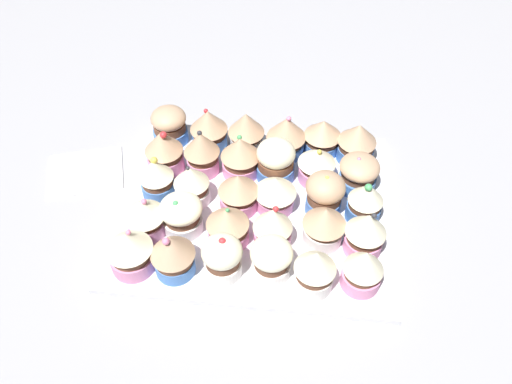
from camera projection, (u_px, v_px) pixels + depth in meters
The scene contains 33 objects.
ground_plane at pixel (256, 216), 81.43cm from camera, with size 180.00×180.00×3.00cm, color #9E9EA3.
baking_tray at pixel (256, 207), 79.87cm from camera, with size 42.11×35.66×1.20cm.
cupcake_0 at pixel (130, 251), 69.06cm from camera, with size 6.49×6.49×7.35cm.
cupcake_1 at pixel (173, 253), 68.41cm from camera, with size 6.15×6.15×7.85cm.
cupcake_2 at pixel (222, 257), 68.53cm from camera, with size 5.64×5.64×7.18cm.
cupcake_3 at pixel (271, 259), 68.44cm from camera, with size 5.82×5.82×6.59cm.
cupcake_4 at pixel (315, 269), 66.71cm from camera, with size 5.67×5.67×7.59cm.
cupcake_5 at pixel (363, 268), 67.20cm from camera, with size 5.45×5.45×7.13cm.
cupcake_6 at pixel (144, 216), 73.29cm from camera, with size 6.17×6.17×7.04cm.
cupcake_7 at pixel (182, 214), 73.99cm from camera, with size 6.31×6.31×6.45cm.
cupcake_8 at pixel (228, 225), 72.33cm from camera, with size 6.23×6.23×7.02cm.
cupcake_9 at pixel (273, 226), 71.83cm from camera, with size 5.74×5.74×7.62cm.
cupcake_10 at pixel (324, 225), 72.03cm from camera, with size 6.29×6.29×7.07cm.
cupcake_11 at pixel (366, 232), 70.86cm from camera, with size 5.84×5.84×7.87cm.
cupcake_12 at pixel (156, 177), 78.18cm from camera, with size 5.40×5.40×7.76cm.
cupcake_13 at pixel (192, 182), 77.79cm from camera, with size 5.50×5.50×7.32cm.
cupcake_14 at pixel (238, 191), 76.53cm from camera, with size 6.25×6.25×6.89cm.
cupcake_15 at pixel (276, 190), 77.09cm from camera, with size 6.48×6.48×6.24cm.
cupcake_16 at pixel (325, 194), 75.70cm from camera, with size 5.94×5.94×7.66cm.
cupcake_17 at pixel (365, 201), 75.16cm from camera, with size 5.27×5.27×7.49cm.
cupcake_18 at pixel (164, 150), 81.96cm from camera, with size 6.23×6.23×8.23cm.
cupcake_19 at pixel (202, 151), 81.39cm from camera, with size 5.82×5.82×8.39cm.
cupcake_20 at pixel (240, 156), 81.37cm from camera, with size 6.39×6.39×7.72cm.
cupcake_21 at pixel (276, 161), 80.68cm from camera, with size 6.18×6.18×7.48cm.
cupcake_22 at pixel (317, 164), 80.72cm from camera, with size 6.08×6.08×6.78cm.
cupcake_23 at pixel (359, 173), 79.75cm from camera, with size 6.34×6.34×6.29cm.
cupcake_24 at pixel (169, 125), 87.21cm from camera, with size 6.04×6.04×6.59cm.
cupcake_25 at pixel (209, 128), 85.66cm from camera, with size 6.37×6.37×7.90cm.
cupcake_26 at pixel (246, 131), 85.22cm from camera, with size 6.21×6.21×7.59cm.
cupcake_27 at pixel (286, 135), 84.53cm from camera, with size 6.69×6.69×7.83cm.
cupcake_28 at pixel (322, 136), 85.16cm from camera, with size 6.29×6.29×6.65cm.
cupcake_29 at pixel (357, 142), 83.79cm from camera, with size 6.42×6.42×7.26cm.
napkin at pixel (86, 171), 85.72cm from camera, with size 12.13×10.19×0.60cm, color white.
Camera 1 is at (5.79, -51.54, 61.39)cm, focal length 35.58 mm.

